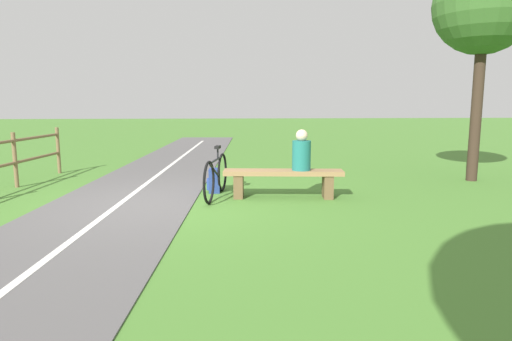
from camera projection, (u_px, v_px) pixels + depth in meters
ground_plane at (156, 204)px, 7.32m from camera, size 80.00×80.00×0.00m
bench at (283, 178)px, 7.72m from camera, size 2.11×0.60×0.49m
person_seated at (301, 153)px, 7.65m from camera, size 0.35×0.35×0.71m
bicycle at (216, 176)px, 7.78m from camera, size 0.40×1.78×0.89m
backpack at (214, 181)px, 8.22m from camera, size 0.25×0.33×0.44m
tree_far_left at (484, 6)px, 8.94m from camera, size 2.02×2.02×4.65m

